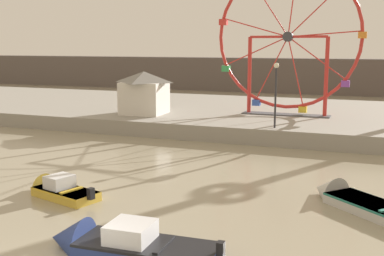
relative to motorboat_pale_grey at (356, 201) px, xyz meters
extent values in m
cube|color=gray|center=(-6.85, 19.17, 0.29)|extent=(110.00, 18.82, 1.02)
cube|color=#564C47|center=(-6.85, 44.11, 1.98)|extent=(140.00, 3.00, 4.40)
cube|color=silver|center=(0.85, -0.73, -0.02)|extent=(4.16, 3.86, 0.41)
cube|color=#237566|center=(0.85, -0.73, 0.15)|extent=(4.14, 3.85, 0.08)
cone|color=silver|center=(-1.20, 1.03, -0.02)|extent=(1.78, 1.80, 1.36)
cube|color=navy|center=(-5.29, -6.97, 0.02)|extent=(4.20, 1.76, 0.48)
cube|color=black|center=(-5.29, -6.97, 0.22)|extent=(4.16, 1.78, 0.08)
cone|color=navy|center=(-7.90, -7.09, 0.02)|extent=(1.20, 1.54, 1.49)
cube|color=black|center=(-3.13, -6.87, 0.37)|extent=(0.21, 0.25, 0.44)
cube|color=silver|center=(-5.81, -7.00, 0.53)|extent=(1.30, 1.31, 0.54)
cube|color=black|center=(-4.78, -6.95, 0.29)|extent=(0.22, 1.34, 0.06)
cube|color=gold|center=(-10.87, -3.10, -0.04)|extent=(3.06, 1.99, 0.37)
cube|color=gold|center=(-10.87, -3.10, 0.10)|extent=(3.04, 2.00, 0.08)
cone|color=gold|center=(-12.58, -2.62, -0.04)|extent=(1.07, 1.37, 1.21)
cube|color=black|center=(-9.42, -3.51, 0.25)|extent=(0.26, 0.29, 0.44)
cube|color=silver|center=(-11.21, -3.01, 0.40)|extent=(1.09, 1.21, 0.52)
cube|color=gold|center=(-10.53, -3.20, 0.17)|extent=(0.45, 1.08, 0.06)
torus|color=red|center=(-5.82, 16.55, 6.41)|extent=(10.27, 0.24, 10.27)
cylinder|color=#38383D|center=(-5.82, 16.55, 6.41)|extent=(0.70, 0.50, 0.70)
cylinder|color=red|center=(-8.24, 16.55, 7.10)|extent=(4.85, 0.08, 1.45)
cube|color=red|center=(-10.65, 16.55, 7.51)|extent=(0.56, 0.48, 0.44)
cylinder|color=red|center=(-8.11, 16.55, 5.39)|extent=(4.61, 0.08, 2.12)
cube|color=#33934C|center=(-10.40, 16.55, 4.08)|extent=(0.56, 0.48, 0.44)
cylinder|color=red|center=(-6.92, 16.55, 4.16)|extent=(2.26, 0.08, 4.55)
cube|color=#3356B7|center=(-8.01, 16.55, 1.62)|extent=(0.56, 0.48, 0.44)
cylinder|color=red|center=(-5.21, 16.55, 3.98)|extent=(1.30, 0.08, 4.88)
cube|color=yellow|center=(-4.60, 16.55, 1.27)|extent=(0.56, 0.48, 0.44)
cylinder|color=red|center=(-3.79, 16.55, 4.94)|extent=(4.11, 0.08, 3.00)
cube|color=purple|center=(-1.76, 16.55, 3.19)|extent=(0.56, 0.48, 0.44)
cylinder|color=red|center=(-3.32, 16.55, 6.59)|extent=(5.01, 0.08, 0.44)
cube|color=orange|center=(-0.82, 16.55, 6.49)|extent=(0.56, 0.48, 0.44)
cylinder|color=red|center=(-4.02, 16.55, 8.16)|extent=(3.66, 0.08, 3.55)
cylinder|color=red|center=(-5.57, 16.55, 8.91)|extent=(0.59, 0.08, 5.00)
cylinder|color=red|center=(-7.23, 16.55, 8.49)|extent=(2.88, 0.08, 4.20)
cylinder|color=red|center=(-8.58, 16.55, 3.60)|extent=(0.28, 0.28, 5.62)
cylinder|color=red|center=(-3.06, 16.55, 3.60)|extent=(0.28, 0.28, 5.62)
cylinder|color=red|center=(-5.82, 16.55, 6.41)|extent=(5.52, 0.18, 0.18)
cube|color=#4C4C51|center=(-5.82, 16.55, 0.84)|extent=(6.32, 1.20, 0.08)
cube|color=silver|center=(-15.71, 13.40, 1.97)|extent=(3.17, 3.06, 2.35)
pyramid|color=gray|center=(-15.71, 13.40, 3.53)|extent=(3.49, 3.37, 0.80)
cylinder|color=#2D2D33|center=(-5.40, 10.74, 2.64)|extent=(0.12, 0.12, 3.68)
sphere|color=#F2EACC|center=(-5.40, 10.74, 4.62)|extent=(0.32, 0.32, 0.32)
camera|label=1|loc=(0.70, -18.77, 5.83)|focal=45.75mm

